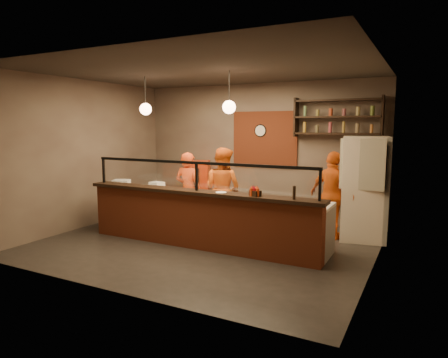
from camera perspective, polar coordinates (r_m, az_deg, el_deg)
The scene contains 29 objects.
floor at distance 7.68m, azimuth -2.68°, elevation -9.15°, with size 6.00×6.00×0.00m, color black.
ceiling at distance 7.42m, azimuth -2.84°, elevation 15.23°, with size 6.00×6.00×0.00m, color #342E28.
wall_back at distance 9.62m, azimuth 4.75°, elevation 3.93°, with size 6.00×6.00×0.00m, color #6D5F50.
wall_left at distance 9.26m, azimuth -19.07°, elevation 3.39°, with size 5.00×5.00×0.00m, color #6D5F50.
wall_right at distance 6.43m, azimuth 21.06°, elevation 1.61°, with size 5.00×5.00×0.00m, color #6D5F50.
wall_front at distance 5.38m, azimuth -16.23°, elevation 0.74°, with size 6.00×6.00×0.00m, color #6D5F50.
brick_patch at distance 9.50m, azimuth 5.82°, elevation 5.68°, with size 1.60×0.04×1.30m, color #943C20.
service_counter at distance 7.30m, azimuth -3.89°, elevation -5.98°, with size 4.60×0.25×1.00m, color #943C20.
counter_ledge at distance 7.20m, azimuth -3.92°, elevation -1.88°, with size 4.70×0.37×0.06m, color black.
worktop_cabinet at distance 7.74m, azimuth -1.95°, elevation -5.76°, with size 4.60×0.75×0.85m, color gray.
worktop at distance 7.65m, azimuth -1.97°, elevation -2.48°, with size 4.60×0.75×0.05m, color beige.
sneeze_guard at distance 7.15m, azimuth -3.95°, elevation 0.81°, with size 4.50×0.05×0.52m.
wall_shelving at distance 8.87m, azimuth 15.88°, elevation 8.52°, with size 1.84×0.28×0.85m.
wall_clock at distance 9.53m, azimuth 5.25°, elevation 6.89°, with size 0.30×0.30×0.04m, color black.
pendant_left at distance 8.38m, azimuth -11.14°, elevation 9.78°, with size 0.24×0.24×0.77m.
pendant_right at distance 7.35m, azimuth 0.73°, elevation 10.24°, with size 0.24×0.24×0.77m.
cook_left at distance 8.67m, azimuth -5.13°, elevation -1.63°, with size 0.60×0.40×1.65m, color red.
cook_mid at distance 8.45m, azimuth -0.18°, elevation -1.46°, with size 0.86×0.67×1.76m, color #D65914.
cook_right at distance 8.11m, azimuth 15.29°, elevation -2.27°, with size 1.01×0.42×1.72m, color #CE5113.
fridge at distance 8.19m, azimuth 19.40°, elevation -1.30°, with size 0.84×0.78×2.01m, color silver.
red_cooler at distance 10.07m, azimuth -3.79°, elevation -1.21°, with size 0.58×0.53×1.34m, color red.
pizza_dough at distance 7.64m, azimuth -1.61°, elevation -2.25°, with size 0.52×0.52×0.01m, color #F4E7CE.
prep_tub_a at distance 8.83m, azimuth -14.45°, elevation -0.74°, with size 0.27×0.22×0.14m, color silver.
prep_tub_b at distance 8.54m, azimuth -9.58°, elevation -0.88°, with size 0.28×0.22×0.14m, color silver.
prep_tub_c at distance 8.83m, azimuth -14.44°, elevation -0.64°, with size 0.34×0.27×0.17m, color white.
rolling_pin at distance 8.22m, azimuth -8.51°, elevation -1.46°, with size 0.06×0.06×0.35m, color gold.
condiment_caddy at distance 6.62m, azimuth 4.49°, elevation -2.04°, with size 0.17×0.13×0.09m, color black.
pepper_mill at distance 6.39m, azimuth 9.99°, elevation -1.94°, with size 0.05×0.05×0.22m, color black.
small_plate at distance 6.93m, azimuth -0.42°, elevation -1.93°, with size 0.19×0.19×0.01m, color white.
Camera 1 is at (3.69, -6.36, 2.22)m, focal length 32.00 mm.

